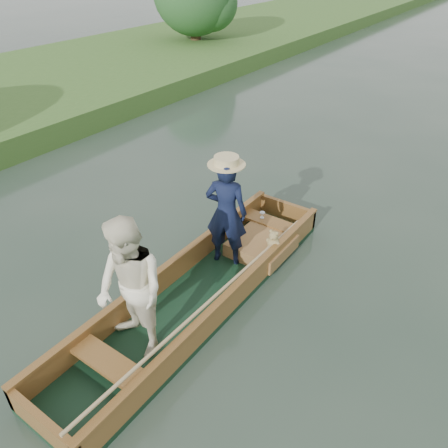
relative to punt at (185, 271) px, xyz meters
The scene contains 2 objects.
ground 0.68m from the punt, 80.26° to the left, with size 120.00×120.00×0.00m, color #283D30.
punt is the anchor object (origin of this frame).
Camera 1 is at (2.87, -3.46, 4.21)m, focal length 35.00 mm.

